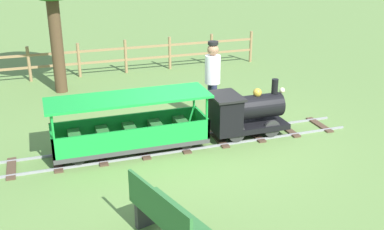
# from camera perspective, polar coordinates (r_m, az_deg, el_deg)

# --- Properties ---
(ground_plane) EXTENTS (60.00, 60.00, 0.00)m
(ground_plane) POSITION_cam_1_polar(r_m,az_deg,el_deg) (8.38, 1.09, -3.38)
(ground_plane) COLOR #608442
(track) EXTENTS (0.77, 6.40, 0.04)m
(track) POSITION_cam_1_polar(r_m,az_deg,el_deg) (8.26, -1.32, -3.61)
(track) COLOR gray
(track) RESTS_ON ground_plane
(locomotive) EXTENTS (0.73, 1.45, 1.01)m
(locomotive) POSITION_cam_1_polar(r_m,az_deg,el_deg) (8.49, 6.41, 0.36)
(locomotive) COLOR black
(locomotive) RESTS_ON ground_plane
(passenger_car) EXTENTS (0.83, 2.70, 0.97)m
(passenger_car) POSITION_cam_1_polar(r_m,az_deg,el_deg) (7.90, -7.58, -1.81)
(passenger_car) COLOR #3F3F3F
(passenger_car) RESTS_ON ground_plane
(conductor_person) EXTENTS (0.30, 0.30, 1.62)m
(conductor_person) POSITION_cam_1_polar(r_m,az_deg,el_deg) (9.01, 2.54, 4.88)
(conductor_person) COLOR #282D47
(conductor_person) RESTS_ON ground_plane
(park_bench) EXTENTS (1.36, 0.76, 0.82)m
(park_bench) POSITION_cam_1_polar(r_m,az_deg,el_deg) (5.52, -2.99, -12.57)
(park_bench) COLOR #2D6B33
(park_bench) RESTS_ON ground_plane
(fence_section) EXTENTS (0.08, 7.48, 0.90)m
(fence_section) POSITION_cam_1_polar(r_m,az_deg,el_deg) (12.67, -8.15, 7.26)
(fence_section) COLOR #93754C
(fence_section) RESTS_ON ground_plane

